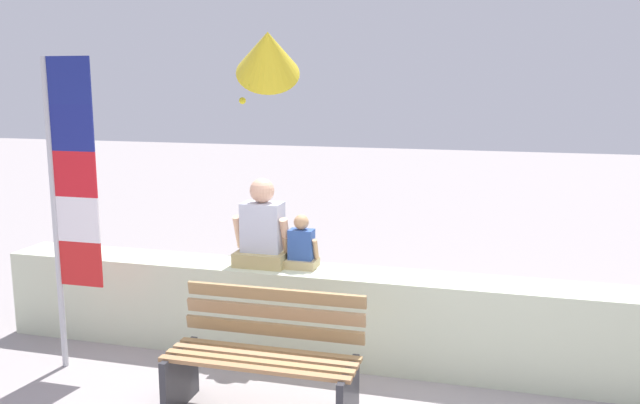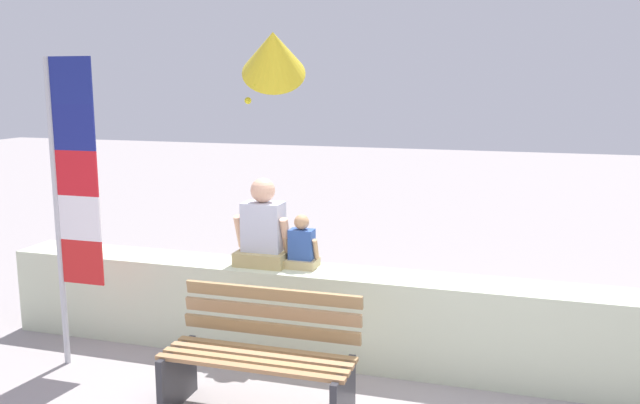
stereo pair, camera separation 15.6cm
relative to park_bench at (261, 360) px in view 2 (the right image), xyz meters
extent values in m
cube|color=beige|center=(0.48, 1.07, -0.01)|extent=(6.71, 0.49, 0.80)
cube|color=#A0734B|center=(0.00, -0.25, 0.05)|extent=(1.41, 0.08, 0.03)
cube|color=#A47B4E|center=(0.00, -0.13, 0.05)|extent=(1.41, 0.08, 0.03)
cube|color=#A47A53|center=(0.00, -0.02, 0.05)|extent=(1.41, 0.08, 0.03)
cube|color=#997549|center=(0.00, 0.09, 0.05)|extent=(1.41, 0.08, 0.03)
cube|color=#99794F|center=(0.00, 0.20, 0.17)|extent=(1.41, 0.06, 0.10)
cube|color=#A37F58|center=(0.00, 0.22, 0.30)|extent=(1.41, 0.06, 0.10)
cube|color=#99784E|center=(0.00, 0.24, 0.43)|extent=(1.41, 0.06, 0.10)
cube|color=#2D2D33|center=(-0.64, -0.08, -0.18)|extent=(0.05, 0.53, 0.45)
cube|color=#2D2D33|center=(0.64, -0.07, -0.18)|extent=(0.05, 0.53, 0.45)
cube|color=tan|center=(-0.41, 1.11, 0.46)|extent=(0.46, 0.37, 0.12)
cube|color=silver|center=(-0.41, 1.11, 0.74)|extent=(0.35, 0.23, 0.44)
cylinder|color=#E0A987|center=(-0.63, 1.09, 0.68)|extent=(0.07, 0.17, 0.32)
cylinder|color=#E0A987|center=(-0.20, 1.09, 0.68)|extent=(0.07, 0.17, 0.32)
sphere|color=#E0A987|center=(-0.41, 1.11, 1.06)|extent=(0.22, 0.22, 0.22)
cube|color=tan|center=(-0.06, 1.11, 0.43)|extent=(0.28, 0.23, 0.08)
cube|color=#3154A3|center=(-0.06, 1.11, 0.60)|extent=(0.21, 0.14, 0.26)
cylinder|color=tan|center=(-0.19, 1.10, 0.57)|extent=(0.04, 0.11, 0.19)
cylinder|color=tan|center=(0.08, 1.10, 0.57)|extent=(0.04, 0.11, 0.19)
sphere|color=tan|center=(-0.06, 1.11, 0.80)|extent=(0.13, 0.13, 0.13)
cylinder|color=#B7B7BC|center=(-1.94, 0.31, 0.90)|extent=(0.05, 0.05, 2.60)
cube|color=red|center=(-1.72, 0.31, 0.52)|extent=(0.39, 0.02, 0.37)
cube|color=white|center=(-1.72, 0.31, 0.89)|extent=(0.39, 0.02, 0.37)
cube|color=red|center=(-1.72, 0.31, 1.27)|extent=(0.39, 0.02, 0.37)
cube|color=navy|center=(-1.72, 0.31, 1.64)|extent=(0.39, 0.02, 0.37)
cube|color=navy|center=(-1.72, 0.31, 2.01)|extent=(0.39, 0.02, 0.37)
cone|color=yellow|center=(-1.04, 3.05, 2.33)|extent=(1.04, 1.16, 0.95)
sphere|color=gold|center=(-1.14, 3.02, 2.15)|extent=(0.08, 0.08, 0.08)
sphere|color=gold|center=(-1.23, 2.98, 1.97)|extent=(0.08, 0.08, 0.08)
sphere|color=gold|center=(-1.32, 2.95, 1.79)|extent=(0.08, 0.08, 0.08)
camera|label=1|loc=(1.59, -4.25, 2.00)|focal=37.09mm
camera|label=2|loc=(1.74, -4.21, 2.00)|focal=37.09mm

